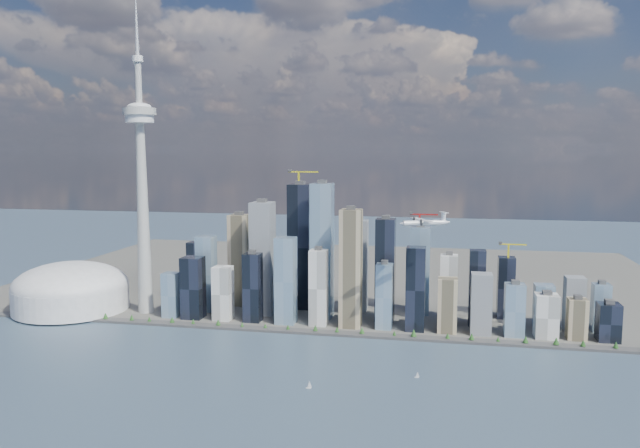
% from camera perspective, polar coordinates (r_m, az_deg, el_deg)
% --- Properties ---
extents(ground, '(4000.00, 4000.00, 0.00)m').
position_cam_1_polar(ground, '(779.55, -5.78, -15.06)').
color(ground, '#2F4552').
rests_on(ground, ground).
extents(seawall, '(1100.00, 22.00, 4.00)m').
position_cam_1_polar(seawall, '(1007.23, -1.56, -9.80)').
color(seawall, '#383838').
rests_on(seawall, ground).
extents(land, '(1400.00, 900.00, 3.00)m').
position_cam_1_polar(land, '(1436.71, 2.43, -4.77)').
color(land, '#4C4C47').
rests_on(land, ground).
extents(shoreline_trees, '(960.53, 7.20, 8.80)m').
position_cam_1_polar(shoreline_trees, '(1005.31, -1.57, -9.43)').
color(shoreline_trees, '#3F2D1E').
rests_on(shoreline_trees, seawall).
extents(skyscraper_cluster, '(736.00, 142.00, 251.61)m').
position_cam_1_polar(skyscraper_cluster, '(1060.84, 2.62, -4.72)').
color(skyscraper_cluster, black).
rests_on(skyscraper_cluster, land).
extents(needle_tower, '(56.00, 56.00, 550.50)m').
position_cam_1_polar(needle_tower, '(1126.81, -15.99, 3.80)').
color(needle_tower, '#A8A8A3').
rests_on(needle_tower, land).
extents(dome_stadium, '(200.00, 200.00, 86.00)m').
position_cam_1_polar(dome_stadium, '(1213.84, -21.81, -5.59)').
color(dome_stadium, silver).
rests_on(dome_stadium, land).
extents(airplane, '(74.19, 66.64, 19.11)m').
position_cam_1_polar(airplane, '(920.21, 9.57, 0.17)').
color(airplane, silver).
rests_on(airplane, ground).
extents(sailboat_west, '(7.41, 2.80, 10.23)m').
position_cam_1_polar(sailboat_west, '(786.58, -1.01, -14.57)').
color(sailboat_west, silver).
rests_on(sailboat_west, ground).
extents(sailboat_east, '(6.32, 1.89, 8.78)m').
position_cam_1_polar(sailboat_east, '(829.34, 8.88, -13.53)').
color(sailboat_east, silver).
rests_on(sailboat_east, ground).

